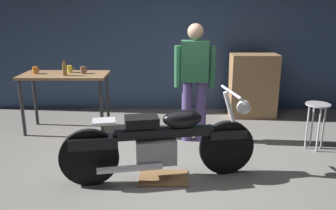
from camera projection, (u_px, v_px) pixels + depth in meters
name	position (u px, v px, depth m)	size (l,w,h in m)	color
ground_plane	(171.00, 175.00, 4.07)	(12.00, 12.00, 0.00)	gray
back_wall	(171.00, 26.00, 6.34)	(8.00, 0.12, 3.10)	#384C70
workbench	(65.00, 81.00, 5.34)	(1.30, 0.64, 0.90)	#99724C
motorcycle	(162.00, 142.00, 3.87)	(2.17, 0.74, 1.00)	black
person_standing	(195.00, 78.00, 4.90)	(0.57, 0.25, 1.67)	#574884
shop_stool	(317.00, 114.00, 4.70)	(0.32, 0.32, 0.64)	#B2B2B7
wooden_dresser	(253.00, 86.00, 6.12)	(0.80, 0.47, 1.10)	#99724C
drip_tray	(164.00, 178.00, 3.99)	(0.56, 0.40, 0.01)	olive
mug_orange_travel	(35.00, 70.00, 5.32)	(0.11, 0.08, 0.11)	orange
mug_yellow_tall	(70.00, 69.00, 5.41)	(0.11, 0.07, 0.11)	yellow
mug_brown_stoneware	(83.00, 70.00, 5.32)	(0.12, 0.08, 0.11)	brown
bottle	(64.00, 69.00, 5.16)	(0.06, 0.06, 0.24)	olive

